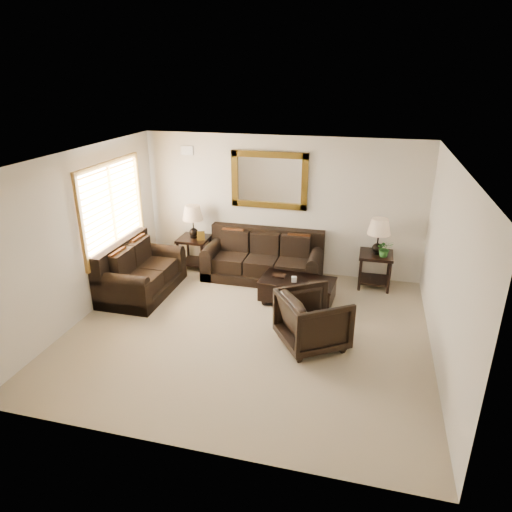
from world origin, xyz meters
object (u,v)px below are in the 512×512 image
(end_table_right, at_px, (378,243))
(end_table_left, at_px, (193,228))
(coffee_table, at_px, (297,288))
(armchair, at_px, (313,317))
(loveseat, at_px, (139,274))
(sofa, at_px, (264,261))

(end_table_right, bearing_deg, end_table_left, 179.98)
(coffee_table, relative_size, armchair, 1.45)
(loveseat, xyz_separation_m, end_table_left, (0.57, 1.32, 0.51))
(loveseat, xyz_separation_m, armchair, (3.31, -0.96, 0.10))
(end_table_left, xyz_separation_m, armchair, (2.75, -2.29, -0.41))
(end_table_right, bearing_deg, armchair, -110.63)
(end_table_left, height_order, coffee_table, end_table_left)
(loveseat, distance_m, end_table_left, 1.53)
(end_table_left, bearing_deg, loveseat, -113.12)
(sofa, xyz_separation_m, armchair, (1.26, -2.18, 0.12))
(sofa, height_order, loveseat, loveseat)
(sofa, bearing_deg, end_table_right, 2.80)
(sofa, relative_size, end_table_right, 1.70)
(loveseat, relative_size, coffee_table, 1.28)
(loveseat, distance_m, armchair, 3.45)
(end_table_left, xyz_separation_m, coffee_table, (2.31, -1.01, -0.59))
(sofa, xyz_separation_m, loveseat, (-2.05, -1.22, 0.02))
(coffee_table, bearing_deg, loveseat, -169.22)
(coffee_table, xyz_separation_m, armchair, (0.44, -1.28, 0.19))
(end_table_right, distance_m, armchair, 2.48)
(coffee_table, bearing_deg, armchair, -66.49)
(loveseat, relative_size, armchair, 1.86)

